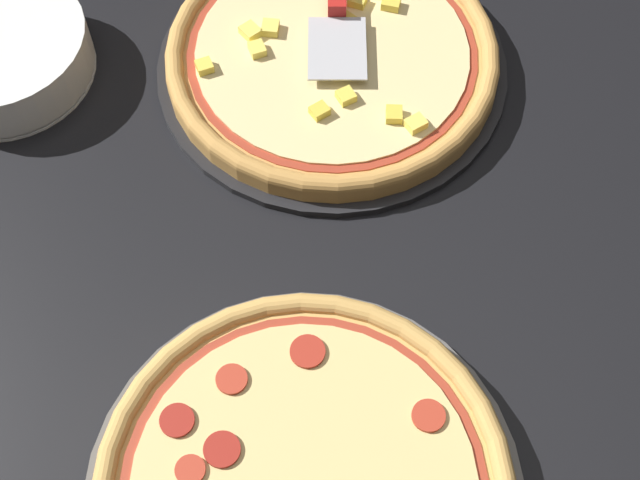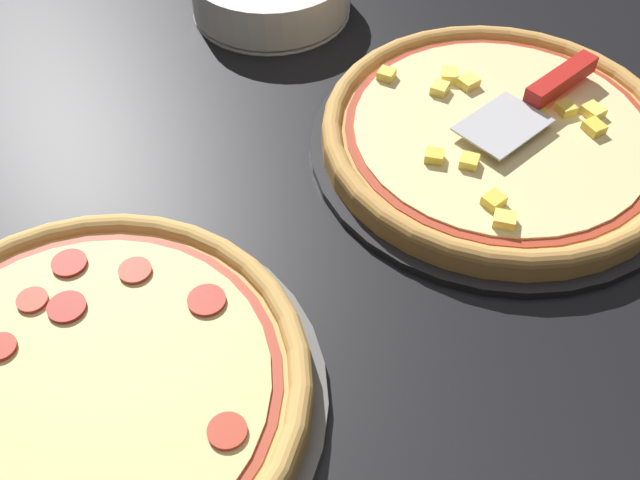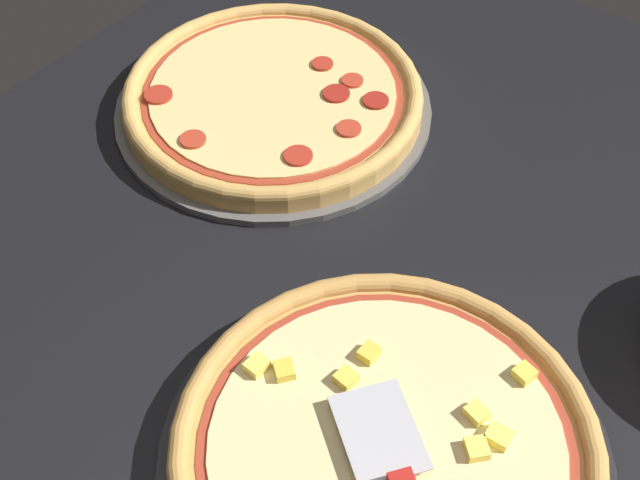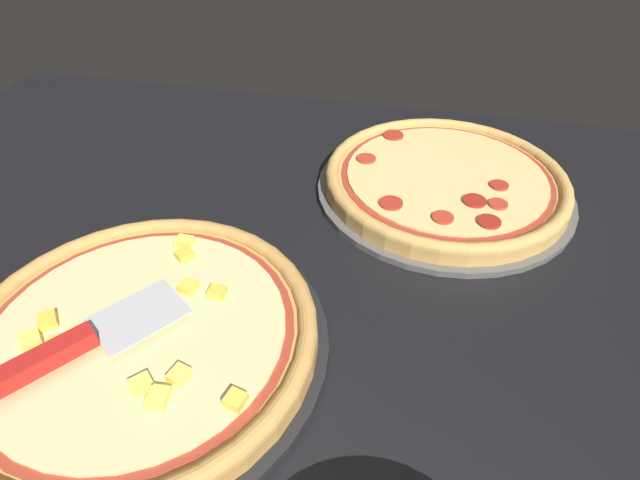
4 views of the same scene
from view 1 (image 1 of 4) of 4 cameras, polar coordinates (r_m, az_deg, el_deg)
name	(u,v)px [view 1 (image 1 of 4)]	position (r cm, az deg, el deg)	size (l,w,h in cm)	color
ground_plane	(364,182)	(103.71, 2.80, 3.72)	(148.01, 114.14, 3.60)	black
pizza_pan_front	(332,67)	(111.04, 0.77, 11.01)	(42.74, 42.74, 1.00)	black
pizza_front	(332,55)	(109.42, 0.78, 11.74)	(40.17, 40.17, 3.54)	#C68E47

